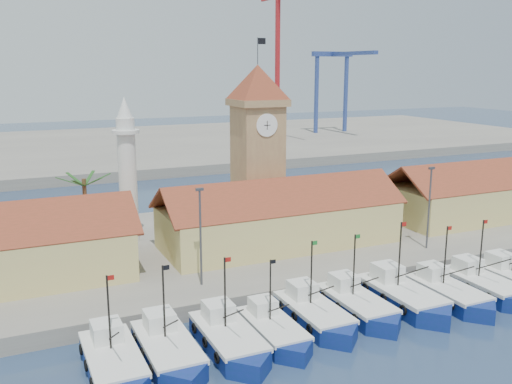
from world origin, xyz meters
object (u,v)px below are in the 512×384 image
boat_5 (358,307)px  minaret (127,170)px  clock_tower (258,145)px  boat_0 (114,365)px

boat_5 → minaret: (-14.22, 24.67, 8.96)m
clock_tower → boat_5: bearing=-92.0°
clock_tower → minaret: clock_tower is taller
boat_0 → clock_tower: (21.82, 23.84, 11.20)m
boat_0 → clock_tower: clock_tower is taller
minaret → boat_0: bearing=-104.8°
boat_5 → minaret: size_ratio=0.60×
boat_0 → minaret: (6.82, 25.84, 8.96)m
boat_5 → clock_tower: clock_tower is taller
boat_5 → minaret: bearing=120.0°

